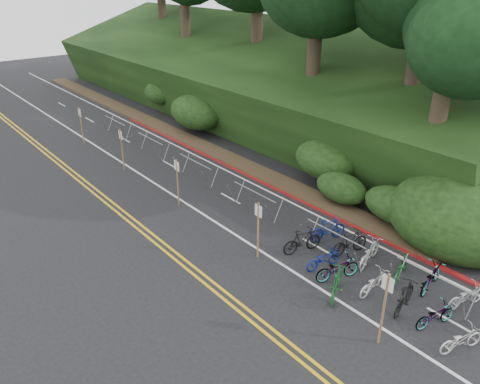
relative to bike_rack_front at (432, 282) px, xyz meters
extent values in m
plane|color=black|center=(-3.46, 1.02, -0.84)|extent=(120.00, 120.00, 0.00)
cube|color=gold|center=(-5.61, 11.02, -0.84)|extent=(0.12, 80.00, 0.01)
cube|color=gold|center=(-5.31, 11.02, -0.84)|extent=(0.12, 80.00, 0.01)
cube|color=silver|center=(-2.46, 11.02, -0.84)|extent=(0.12, 80.00, 0.01)
cube|color=silver|center=(1.74, 11.02, -0.84)|extent=(0.12, 80.00, 0.01)
cube|color=silver|center=(-0.36, -0.98, -0.84)|extent=(0.10, 1.60, 0.01)
cube|color=silver|center=(-0.36, 5.02, -0.84)|extent=(0.10, 1.60, 0.01)
cube|color=silver|center=(-0.36, 11.02, -0.84)|extent=(0.10, 1.60, 0.01)
cube|color=silver|center=(-0.36, 17.02, -0.84)|extent=(0.10, 1.60, 0.01)
cube|color=silver|center=(-0.36, 23.02, -0.84)|extent=(0.10, 1.60, 0.01)
cube|color=silver|center=(-0.36, 29.02, -0.84)|extent=(0.10, 1.60, 0.01)
cube|color=silver|center=(-0.36, 35.02, -0.84)|extent=(0.10, 1.60, 0.01)
cube|color=maroon|center=(2.24, 13.02, -0.79)|extent=(0.25, 28.00, 0.10)
cube|color=black|center=(10.04, 23.02, 1.96)|extent=(12.32, 44.00, 9.11)
cube|color=#382819|center=(2.94, 23.02, -0.76)|extent=(1.40, 44.00, 0.16)
ellipsoid|color=#284C19|center=(3.74, 4.02, 0.20)|extent=(2.00, 2.80, 1.60)
ellipsoid|color=#284C19|center=(4.54, 9.02, 0.71)|extent=(2.60, 3.64, 2.08)
ellipsoid|color=#284C19|center=(5.74, 15.02, 1.15)|extent=(2.20, 3.08, 1.76)
ellipsoid|color=#284C19|center=(4.34, 21.02, 0.72)|extent=(3.00, 4.20, 2.40)
ellipsoid|color=#284C19|center=(5.04, 27.02, 0.88)|extent=(2.40, 3.36, 1.92)
ellipsoid|color=#284C19|center=(6.34, 31.02, 1.57)|extent=(2.80, 3.92, 2.24)
ellipsoid|color=#284C19|center=(3.54, 7.02, 0.06)|extent=(1.80, 2.52, 1.44)
ellipsoid|color=#284C19|center=(6.54, 19.02, 1.76)|extent=(3.20, 4.48, 2.56)
ellipsoid|color=black|center=(4.54, 1.52, 0.37)|extent=(5.28, 6.16, 3.52)
cylinder|color=#2D2319|center=(6.04, 4.02, 2.94)|extent=(0.78, 0.78, 5.16)
ellipsoid|color=black|center=(6.04, 4.02, 7.64)|extent=(7.06, 7.06, 6.71)
cylinder|color=#2D2319|center=(8.54, 7.02, 5.13)|extent=(0.84, 0.84, 6.35)
cylinder|color=#2D2319|center=(7.54, 13.02, 4.64)|extent=(0.82, 0.82, 5.96)
cylinder|color=#2D2319|center=(10.04, 21.02, 5.73)|extent=(0.86, 0.86, 6.75)
cylinder|color=#2D2319|center=(9.04, 29.02, 4.74)|extent=(0.80, 0.80, 5.56)
cylinder|color=#2D2319|center=(11.54, 37.02, 5.83)|extent=(0.84, 0.84, 6.35)
cylinder|color=gray|center=(0.00, 0.00, 0.30)|extent=(0.05, 2.91, 0.05)
cylinder|color=gray|center=(-0.28, -1.36, -0.27)|extent=(0.57, 0.04, 1.12)
cylinder|color=gray|center=(0.28, -1.36, -0.27)|extent=(0.57, 0.04, 1.12)
cylinder|color=gray|center=(-0.28, 1.36, -0.27)|extent=(0.57, 0.04, 1.12)
cylinder|color=gray|center=(0.28, 1.36, -0.27)|extent=(0.57, 0.04, 1.12)
cylinder|color=gray|center=(-0.46, 4.02, 0.31)|extent=(0.05, 3.00, 0.05)
cylinder|color=gray|center=(-0.74, 2.62, -0.27)|extent=(0.58, 0.04, 1.13)
cylinder|color=gray|center=(-0.18, 2.62, -0.27)|extent=(0.58, 0.04, 1.13)
cylinder|color=gray|center=(-0.74, 5.42, -0.27)|extent=(0.58, 0.04, 1.13)
cylinder|color=gray|center=(-0.18, 5.42, -0.27)|extent=(0.58, 0.04, 1.13)
cylinder|color=gray|center=(-0.46, 9.02, 0.31)|extent=(0.05, 3.00, 0.05)
cylinder|color=gray|center=(-0.74, 7.62, -0.27)|extent=(0.58, 0.04, 1.13)
cylinder|color=gray|center=(-0.18, 7.62, -0.27)|extent=(0.58, 0.04, 1.13)
cylinder|color=gray|center=(-0.74, 10.42, -0.27)|extent=(0.58, 0.04, 1.13)
cylinder|color=gray|center=(-0.18, 10.42, -0.27)|extent=(0.58, 0.04, 1.13)
cylinder|color=gray|center=(-0.46, 14.02, 0.31)|extent=(0.05, 3.00, 0.05)
cylinder|color=gray|center=(-0.74, 12.62, -0.27)|extent=(0.58, 0.04, 1.13)
cylinder|color=gray|center=(-0.18, 12.62, -0.27)|extent=(0.58, 0.04, 1.13)
cylinder|color=gray|center=(-0.74, 15.42, -0.27)|extent=(0.58, 0.04, 1.13)
cylinder|color=gray|center=(-0.18, 15.42, -0.27)|extent=(0.58, 0.04, 1.13)
cylinder|color=gray|center=(-0.46, 19.02, 0.31)|extent=(0.05, 3.00, 0.05)
cylinder|color=gray|center=(-0.74, 17.62, -0.27)|extent=(0.58, 0.04, 1.13)
cylinder|color=gray|center=(-0.18, 17.62, -0.27)|extent=(0.58, 0.04, 1.13)
cylinder|color=gray|center=(-0.74, 20.42, -0.27)|extent=(0.58, 0.04, 1.13)
cylinder|color=gray|center=(-0.18, 20.42, -0.27)|extent=(0.58, 0.04, 1.13)
cylinder|color=gray|center=(-0.46, 24.02, 0.31)|extent=(0.05, 3.00, 0.05)
cylinder|color=gray|center=(-0.74, 22.62, -0.27)|extent=(0.58, 0.04, 1.13)
cylinder|color=gray|center=(-0.18, 22.62, -0.27)|extent=(0.58, 0.04, 1.13)
cylinder|color=gray|center=(-0.74, 25.42, -0.27)|extent=(0.58, 0.04, 1.13)
cylinder|color=gray|center=(-0.18, 25.42, -0.27)|extent=(0.58, 0.04, 1.13)
cylinder|color=brown|center=(-3.11, -0.11, 0.48)|extent=(0.08, 0.08, 2.64)
cube|color=silver|center=(-3.11, -0.11, 1.45)|extent=(0.02, 0.40, 0.50)
cylinder|color=brown|center=(-2.86, 6.02, 0.41)|extent=(0.08, 0.08, 2.50)
cube|color=silver|center=(-2.86, 6.02, 1.31)|extent=(0.02, 0.40, 0.50)
cylinder|color=brown|center=(-2.86, 12.02, 0.41)|extent=(0.08, 0.08, 2.50)
cube|color=silver|center=(-2.86, 12.02, 1.31)|extent=(0.02, 0.40, 0.50)
cylinder|color=brown|center=(-2.86, 18.02, 0.41)|extent=(0.08, 0.08, 2.50)
cube|color=silver|center=(-2.86, 18.02, 1.31)|extent=(0.02, 0.40, 0.50)
cylinder|color=brown|center=(-2.86, 24.02, 0.41)|extent=(0.08, 0.08, 2.50)
cube|color=silver|center=(-2.86, 24.02, 1.31)|extent=(0.02, 0.40, 0.50)
imported|color=#144C1E|center=(-2.33, 2.31, -0.29)|extent=(1.36, 1.87, 1.11)
imported|color=beige|center=(-1.42, -1.89, -0.42)|extent=(1.05, 1.70, 0.84)
imported|color=slate|center=(-1.02, -0.78, -0.43)|extent=(0.96, 1.67, 0.83)
imported|color=#9E9EA3|center=(0.74, -0.94, -0.41)|extent=(0.99, 1.75, 0.87)
imported|color=black|center=(-1.10, 0.33, -0.31)|extent=(0.89, 1.85, 1.07)
imported|color=slate|center=(0.71, 0.41, -0.38)|extent=(0.94, 1.85, 0.93)
imported|color=beige|center=(-1.10, 1.58, -0.41)|extent=(0.61, 1.66, 0.87)
imported|color=#144C1E|center=(0.42, 1.49, -0.38)|extent=(1.15, 1.85, 0.92)
imported|color=slate|center=(-1.51, 2.96, -0.36)|extent=(1.19, 1.94, 0.96)
imported|color=beige|center=(0.32, 2.86, -0.35)|extent=(1.10, 1.96, 0.98)
imported|color=navy|center=(-1.36, 3.80, -0.41)|extent=(0.83, 1.71, 0.86)
imported|color=black|center=(0.25, 3.80, -0.30)|extent=(0.88, 1.89, 1.09)
imported|color=black|center=(-1.18, 5.12, -0.30)|extent=(0.95, 1.88, 1.09)
imported|color=navy|center=(0.37, 5.10, -0.30)|extent=(1.00, 1.87, 1.08)
camera|label=1|loc=(-13.70, -6.13, 9.91)|focal=35.00mm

